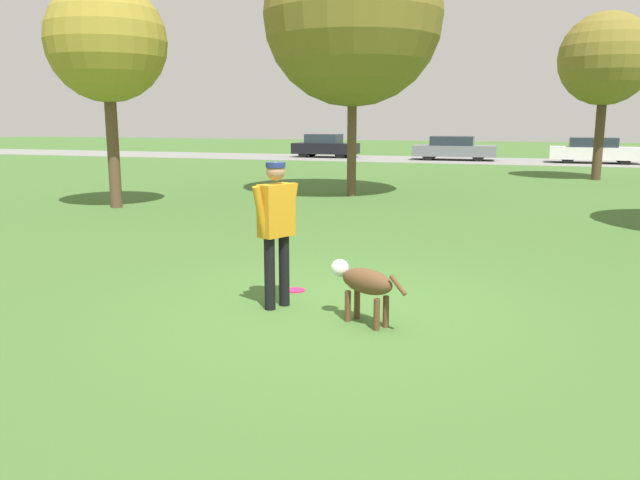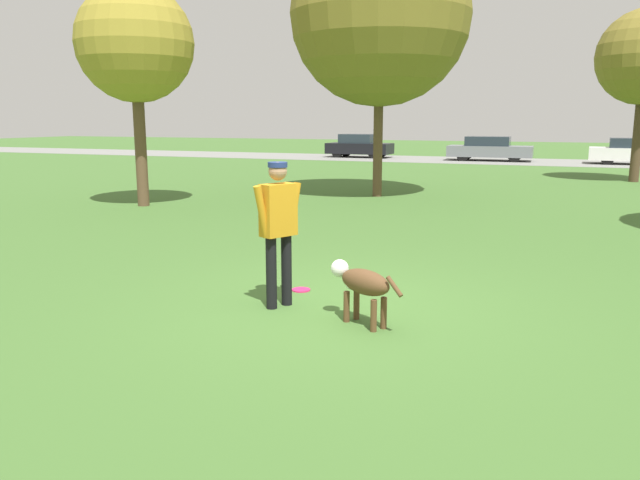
{
  "view_description": "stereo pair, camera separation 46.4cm",
  "coord_description": "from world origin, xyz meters",
  "px_view_note": "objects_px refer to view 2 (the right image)",
  "views": [
    {
      "loc": [
        2.12,
        -7.07,
        2.26
      ],
      "look_at": [
        -0.0,
        -0.39,
        0.9
      ],
      "focal_mm": 35.0,
      "sensor_mm": 36.0,
      "label": 1
    },
    {
      "loc": [
        2.56,
        -6.92,
        2.26
      ],
      "look_at": [
        -0.0,
        -0.39,
        0.9
      ],
      "focal_mm": 35.0,
      "sensor_mm": 36.0,
      "label": 2
    }
  ],
  "objects_px": {
    "tree_near_left": "(135,44)",
    "parked_car_grey": "(489,149)",
    "person": "(278,221)",
    "parked_car_black": "(359,146)",
    "frisbee": "(301,290)",
    "parked_car_white": "(636,152)",
    "dog": "(362,283)",
    "tree_mid_center": "(380,15)"
  },
  "relations": [
    {
      "from": "parked_car_white",
      "to": "parked_car_grey",
      "type": "bearing_deg",
      "value": 179.6
    },
    {
      "from": "person",
      "to": "tree_near_left",
      "type": "distance_m",
      "value": 10.44
    },
    {
      "from": "tree_near_left",
      "to": "parked_car_grey",
      "type": "height_order",
      "value": "tree_near_left"
    },
    {
      "from": "tree_mid_center",
      "to": "tree_near_left",
      "type": "bearing_deg",
      "value": -140.58
    },
    {
      "from": "frisbee",
      "to": "tree_mid_center",
      "type": "distance_m",
      "value": 11.78
    },
    {
      "from": "person",
      "to": "tree_near_left",
      "type": "relative_size",
      "value": 0.31
    },
    {
      "from": "tree_mid_center",
      "to": "parked_car_grey",
      "type": "height_order",
      "value": "tree_mid_center"
    },
    {
      "from": "tree_near_left",
      "to": "parked_car_white",
      "type": "height_order",
      "value": "tree_near_left"
    },
    {
      "from": "dog",
      "to": "parked_car_grey",
      "type": "xyz_separation_m",
      "value": [
        -1.92,
        29.07,
        0.19
      ]
    },
    {
      "from": "tree_mid_center",
      "to": "parked_car_grey",
      "type": "xyz_separation_m",
      "value": [
        1.24,
        17.64,
        -4.5
      ]
    },
    {
      "from": "person",
      "to": "parked_car_white",
      "type": "height_order",
      "value": "person"
    },
    {
      "from": "parked_car_white",
      "to": "person",
      "type": "bearing_deg",
      "value": -100.7
    },
    {
      "from": "person",
      "to": "tree_mid_center",
      "type": "xyz_separation_m",
      "value": [
        -2.02,
        11.17,
        4.11
      ]
    },
    {
      "from": "tree_near_left",
      "to": "parked_car_white",
      "type": "distance_m",
      "value": 25.78
    },
    {
      "from": "dog",
      "to": "tree_mid_center",
      "type": "bearing_deg",
      "value": -45.89
    },
    {
      "from": "parked_car_black",
      "to": "parked_car_grey",
      "type": "bearing_deg",
      "value": -0.62
    },
    {
      "from": "tree_near_left",
      "to": "parked_car_black",
      "type": "height_order",
      "value": "tree_near_left"
    },
    {
      "from": "frisbee",
      "to": "parked_car_grey",
      "type": "bearing_deg",
      "value": 91.52
    },
    {
      "from": "person",
      "to": "parked_car_white",
      "type": "xyz_separation_m",
      "value": [
        6.43,
        28.5,
        -0.4
      ]
    },
    {
      "from": "dog",
      "to": "tree_near_left",
      "type": "height_order",
      "value": "tree_near_left"
    },
    {
      "from": "dog",
      "to": "parked_car_white",
      "type": "xyz_separation_m",
      "value": [
        5.29,
        28.77,
        0.18
      ]
    },
    {
      "from": "person",
      "to": "tree_mid_center",
      "type": "height_order",
      "value": "tree_mid_center"
    },
    {
      "from": "frisbee",
      "to": "parked_car_white",
      "type": "bearing_deg",
      "value": 76.87
    },
    {
      "from": "tree_near_left",
      "to": "parked_car_black",
      "type": "relative_size",
      "value": 1.46
    },
    {
      "from": "frisbee",
      "to": "tree_near_left",
      "type": "relative_size",
      "value": 0.04
    },
    {
      "from": "person",
      "to": "dog",
      "type": "height_order",
      "value": "person"
    },
    {
      "from": "tree_mid_center",
      "to": "tree_near_left",
      "type": "relative_size",
      "value": 1.37
    },
    {
      "from": "tree_mid_center",
      "to": "tree_near_left",
      "type": "xyz_separation_m",
      "value": [
        -5.19,
        -4.26,
        -1.04
      ]
    },
    {
      "from": "tree_near_left",
      "to": "parked_car_black",
      "type": "distance_m",
      "value": 22.54
    },
    {
      "from": "parked_car_grey",
      "to": "frisbee",
      "type": "bearing_deg",
      "value": -89.42
    },
    {
      "from": "parked_car_grey",
      "to": "dog",
      "type": "bearing_deg",
      "value": -87.17
    },
    {
      "from": "tree_mid_center",
      "to": "parked_car_black",
      "type": "distance_m",
      "value": 19.6
    },
    {
      "from": "person",
      "to": "parked_car_black",
      "type": "distance_m",
      "value": 30.34
    },
    {
      "from": "frisbee",
      "to": "parked_car_white",
      "type": "relative_size",
      "value": 0.06
    },
    {
      "from": "dog",
      "to": "tree_near_left",
      "type": "bearing_deg",
      "value": -11.98
    },
    {
      "from": "person",
      "to": "tree_mid_center",
      "type": "bearing_deg",
      "value": 36.72
    },
    {
      "from": "dog",
      "to": "frisbee",
      "type": "distance_m",
      "value": 1.63
    },
    {
      "from": "dog",
      "to": "parked_car_black",
      "type": "height_order",
      "value": "parked_car_black"
    },
    {
      "from": "parked_car_black",
      "to": "tree_mid_center",
      "type": "bearing_deg",
      "value": -68.5
    },
    {
      "from": "tree_near_left",
      "to": "parked_car_grey",
      "type": "xyz_separation_m",
      "value": [
        6.42,
        21.9,
        -3.46
      ]
    },
    {
      "from": "dog",
      "to": "frisbee",
      "type": "relative_size",
      "value": 4.07
    },
    {
      "from": "person",
      "to": "parked_car_grey",
      "type": "height_order",
      "value": "person"
    }
  ]
}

